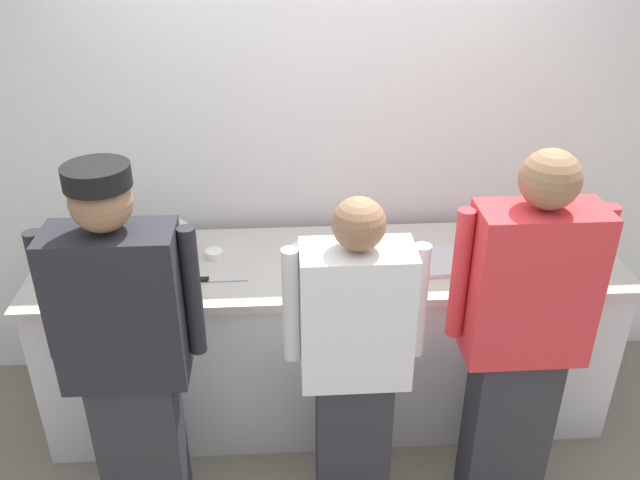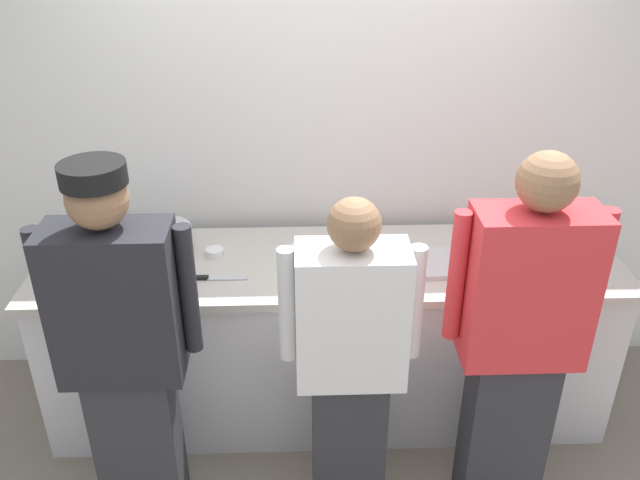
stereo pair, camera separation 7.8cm
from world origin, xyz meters
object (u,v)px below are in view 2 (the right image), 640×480
(plate_stack_front, at_px, (309,254))
(mixing_bowl_steel, at_px, (160,241))
(ramekin_yellow_sauce, at_px, (69,277))
(ramekin_green_sauce, at_px, (215,252))
(chef_center, at_px, (350,362))
(squeeze_bottle_primary, at_px, (551,232))
(ramekin_red_sauce, at_px, (362,253))
(squeeze_bottle_secondary, at_px, (375,257))
(chef_near_left, at_px, (124,351))
(ramekin_orange_sauce, at_px, (497,239))
(chef_far_right, at_px, (520,339))
(sheet_tray, at_px, (437,263))
(squeeze_bottle_spare, at_px, (505,242))
(deli_cup, at_px, (573,258))
(chefs_knife, at_px, (213,278))

(plate_stack_front, relative_size, mixing_bowl_steel, 0.64)
(ramekin_yellow_sauce, height_order, ramekin_green_sauce, ramekin_yellow_sauce)
(chef_center, xyz_separation_m, ramekin_yellow_sauce, (-1.29, 0.52, 0.12))
(squeeze_bottle_primary, relative_size, ramekin_red_sauce, 2.24)
(squeeze_bottle_secondary, bearing_deg, chef_near_left, -152.77)
(chef_center, height_order, ramekin_orange_sauce, chef_center)
(chef_far_right, xyz_separation_m, squeeze_bottle_secondary, (-0.54, 0.52, 0.10))
(sheet_tray, distance_m, squeeze_bottle_primary, 0.63)
(plate_stack_front, xyz_separation_m, squeeze_bottle_spare, (0.96, -0.03, 0.06))
(plate_stack_front, bearing_deg, squeeze_bottle_primary, 3.59)
(chef_center, xyz_separation_m, sheet_tray, (0.47, 0.61, 0.11))
(chef_far_right, bearing_deg, ramekin_green_sauce, 151.00)
(squeeze_bottle_secondary, distance_m, ramekin_orange_sauce, 0.74)
(plate_stack_front, bearing_deg, ramekin_orange_sauce, 8.17)
(ramekin_yellow_sauce, distance_m, deli_cup, 2.41)
(squeeze_bottle_spare, relative_size, ramekin_red_sauce, 2.26)
(squeeze_bottle_primary, bearing_deg, plate_stack_front, -176.41)
(squeeze_bottle_primary, bearing_deg, squeeze_bottle_secondary, -165.43)
(sheet_tray, bearing_deg, chef_center, -127.86)
(plate_stack_front, bearing_deg, chef_near_left, -136.81)
(mixing_bowl_steel, xyz_separation_m, deli_cup, (2.02, -0.21, -0.02))
(chef_center, height_order, plate_stack_front, chef_center)
(chef_near_left, height_order, ramekin_yellow_sauce, chef_near_left)
(chef_far_right, distance_m, mixing_bowl_steel, 1.77)
(ramekin_red_sauce, bearing_deg, deli_cup, -7.58)
(ramekin_orange_sauce, xyz_separation_m, deli_cup, (0.29, -0.26, 0.03))
(chef_center, distance_m, squeeze_bottle_spare, 1.06)
(chef_near_left, bearing_deg, ramekin_orange_sauce, 26.10)
(chef_far_right, height_order, ramekin_red_sauce, chef_far_right)
(chef_near_left, xyz_separation_m, squeeze_bottle_secondary, (1.07, 0.55, 0.10))
(chef_near_left, height_order, mixing_bowl_steel, chef_near_left)
(ramekin_red_sauce, bearing_deg, plate_stack_front, -177.25)
(deli_cup, bearing_deg, squeeze_bottle_spare, 163.56)
(ramekin_green_sauce, bearing_deg, sheet_tray, -6.89)
(plate_stack_front, height_order, deli_cup, deli_cup)
(chef_near_left, relative_size, chefs_knife, 6.31)
(squeeze_bottle_primary, distance_m, deli_cup, 0.21)
(squeeze_bottle_spare, xyz_separation_m, ramekin_yellow_sauce, (-2.09, -0.14, -0.07))
(chef_center, xyz_separation_m, squeeze_bottle_secondary, (0.15, 0.52, 0.20))
(chef_far_right, height_order, chefs_knife, chef_far_right)
(chefs_knife, bearing_deg, plate_stack_front, 20.46)
(chef_near_left, distance_m, deli_cup, 2.12)
(ramekin_green_sauce, xyz_separation_m, ramekin_orange_sauce, (1.45, 0.09, 0.00))
(squeeze_bottle_primary, bearing_deg, ramekin_yellow_sauce, -174.03)
(ramekin_red_sauce, bearing_deg, chefs_knife, -165.74)
(chef_near_left, bearing_deg, chefs_knife, 60.91)
(plate_stack_front, xyz_separation_m, deli_cup, (1.28, -0.12, 0.02))
(mixing_bowl_steel, distance_m, deli_cup, 2.03)
(ramekin_yellow_sauce, bearing_deg, ramekin_green_sauce, 18.51)
(squeeze_bottle_primary, distance_m, ramekin_green_sauce, 1.71)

